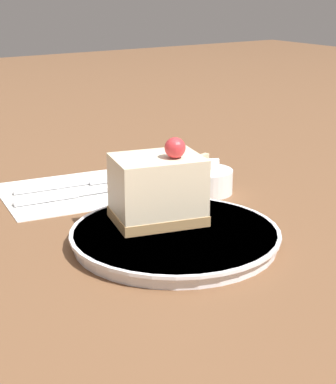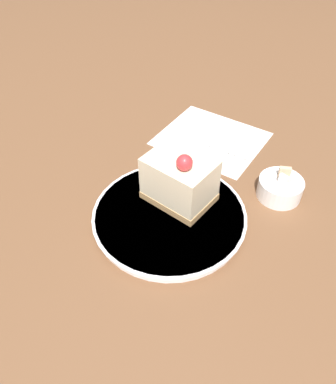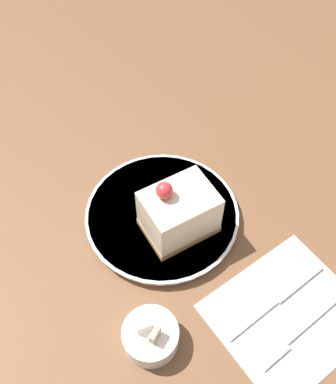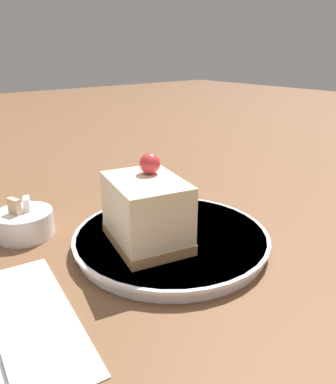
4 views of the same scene
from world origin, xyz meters
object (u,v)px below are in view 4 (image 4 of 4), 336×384
Objects in this scene: knife at (5,337)px; sugar_bowl at (24,223)px; cake_slice at (144,210)px; plate at (172,239)px.

sugar_bowl is (0.09, 0.19, 0.01)m from knife.
cake_slice is 0.18m from sugar_bowl.
plate is 1.34× the size of knife.
plate reaches higher than knife.
knife is at bearing -170.56° from plate.
cake_slice is (-0.04, 0.01, 0.05)m from plate.
sugar_bowl reaches higher than plate.
cake_slice is at bearing 170.00° from plate.
knife is (-0.23, -0.04, -0.01)m from plate.
knife is at bearing -153.01° from cake_slice.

